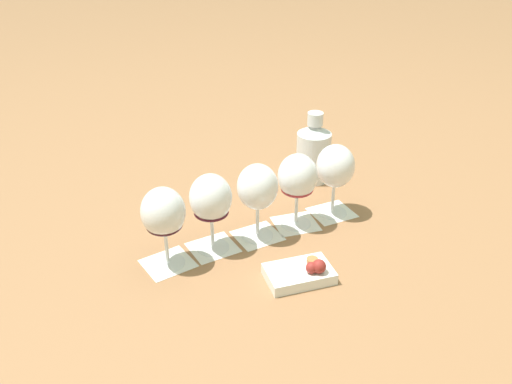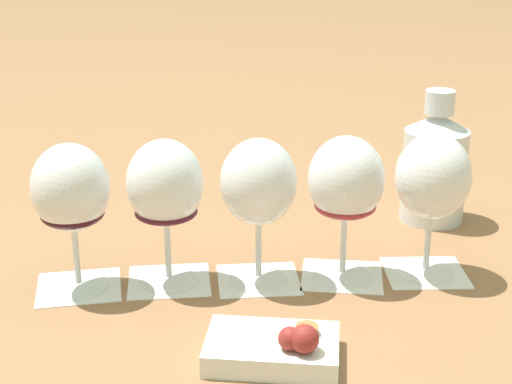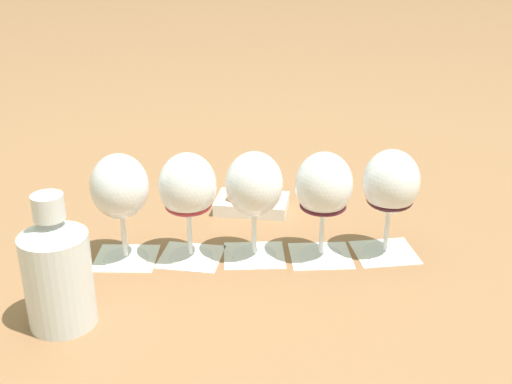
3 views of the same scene
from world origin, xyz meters
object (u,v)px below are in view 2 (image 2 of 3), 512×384
wine_glass_3 (165,189)px  wine_glass_4 (71,194)px  snack_dish (276,348)px  wine_glass_2 (257,188)px  ceramic_vase (435,165)px  wine_glass_1 (346,185)px  wine_glass_0 (433,183)px

wine_glass_3 → wine_glass_4: (0.08, 0.08, -0.00)m
wine_glass_4 → snack_dish: 0.31m
wine_glass_2 → snack_dish: size_ratio=1.13×
wine_glass_2 → ceramic_vase: 0.34m
wine_glass_2 → snack_dish: wine_glass_2 is taller
wine_glass_1 → wine_glass_2: bearing=40.0°
wine_glass_1 → wine_glass_4: size_ratio=1.00×
wine_glass_3 → snack_dish: wine_glass_3 is taller
ceramic_vase → snack_dish: bearing=92.7°
ceramic_vase → wine_glass_3: bearing=63.8°
wine_glass_2 → ceramic_vase: bearing=-107.5°
ceramic_vase → snack_dish: ceramic_vase is taller
wine_glass_2 → wine_glass_4: same height
wine_glass_0 → wine_glass_4: (0.34, 0.28, 0.00)m
wine_glass_1 → snack_dish: bearing=100.1°
wine_glass_0 → ceramic_vase: size_ratio=0.93×
wine_glass_1 → wine_glass_4: bearing=40.0°
wine_glass_4 → ceramic_vase: bearing=-120.4°
wine_glass_4 → wine_glass_1: bearing=-140.0°
wine_glass_0 → wine_glass_3: 0.33m
wine_glass_1 → wine_glass_4: 0.33m
wine_glass_0 → wine_glass_3: (0.26, 0.21, 0.00)m
wine_glass_0 → wine_glass_3: size_ratio=1.00×
ceramic_vase → snack_dish: size_ratio=1.21×
wine_glass_4 → wine_glass_0: bearing=-140.1°
wine_glass_2 → wine_glass_4: 0.22m
wine_glass_1 → wine_glass_2: size_ratio=1.00×
wine_glass_1 → wine_glass_2: same height
wine_glass_1 → wine_glass_3: 0.22m
wine_glass_4 → snack_dish: bearing=-179.8°
wine_glass_1 → ceramic_vase: (-0.02, -0.25, -0.04)m
wine_glass_4 → snack_dish: size_ratio=1.13×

